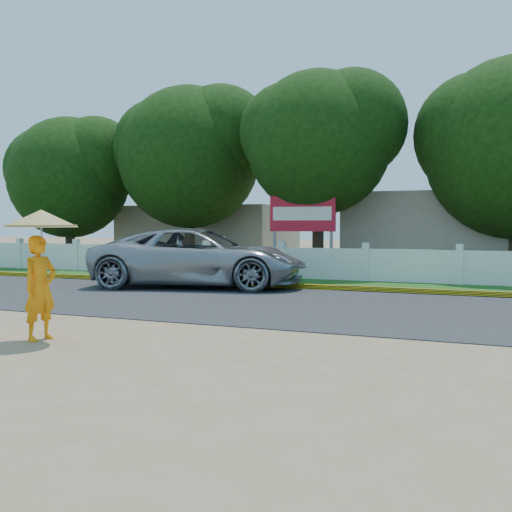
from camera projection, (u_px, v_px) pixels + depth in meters
The scene contains 11 objects.
ground at pixel (210, 336), 11.15m from camera, with size 120.00×120.00×0.00m, color #9E8460.
road at pixel (298, 305), 15.27m from camera, with size 60.00×7.00×0.02m, color #38383A.
grass_verge at pixel (354, 285), 20.08m from camera, with size 60.00×3.50×0.03m, color #2D601E.
curb at pixel (339, 288), 18.52m from camera, with size 40.00×0.18×0.16m, color yellow.
fence at pixel (366, 265), 21.38m from camera, with size 40.00×0.10×1.10m, color silver.
building_near at pixel (478, 232), 26.36m from camera, with size 10.00×6.00×3.20m, color #B7AD99.
building_far at pixel (209, 234), 32.46m from camera, with size 8.00×5.00×2.80m, color #B7AD99.
vehicle at pixel (200, 258), 19.50m from camera, with size 2.99×6.48×1.80m, color #989A9F.
monk_with_parasol at pixel (41, 255), 10.70m from camera, with size 1.20×1.20×2.19m.
billboard at pixel (302, 218), 23.35m from camera, with size 2.50×0.13×2.95m.
tree_row at pixel (409, 147), 23.74m from camera, with size 34.47×7.95×8.23m.
Camera 1 is at (5.14, -9.83, 1.98)m, focal length 45.00 mm.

